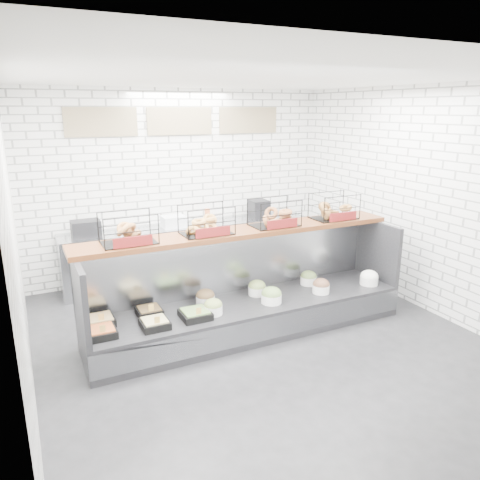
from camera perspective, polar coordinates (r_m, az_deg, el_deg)
ground at (r=5.75m, az=2.50°, el=-12.17°), size 5.50×5.50×0.00m
room_shell at (r=5.65m, az=-0.17°, el=9.32°), size 5.02×5.51×3.01m
display_case at (r=5.88m, az=0.84°, el=-7.98°), size 4.00×0.90×1.20m
bagel_shelf at (r=5.70m, az=0.17°, el=2.34°), size 4.10×0.50×0.40m
prep_counter at (r=7.64m, az=-6.15°, el=-1.26°), size 4.00×0.60×1.20m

